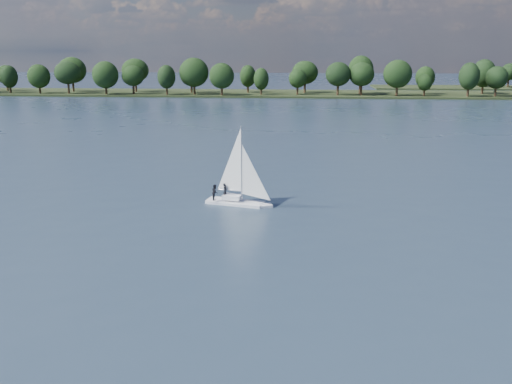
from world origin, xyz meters
TOP-DOWN VIEW (x-y plane):
  - ground at (0.00, 100.00)m, footprint 700.00×700.00m
  - far_shore at (0.00, 212.00)m, footprint 660.00×40.00m
  - sailboat at (10.29, 37.59)m, footprint 7.66×3.87m
  - treeline at (-11.13, 208.37)m, footprint 562.98×73.34m

SIDE VIEW (x-z plane):
  - ground at x=0.00m, z-range 0.00..0.00m
  - far_shore at x=0.00m, z-range -0.75..0.75m
  - sailboat at x=10.29m, z-range -2.15..7.56m
  - treeline at x=-11.13m, z-range -1.23..17.19m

